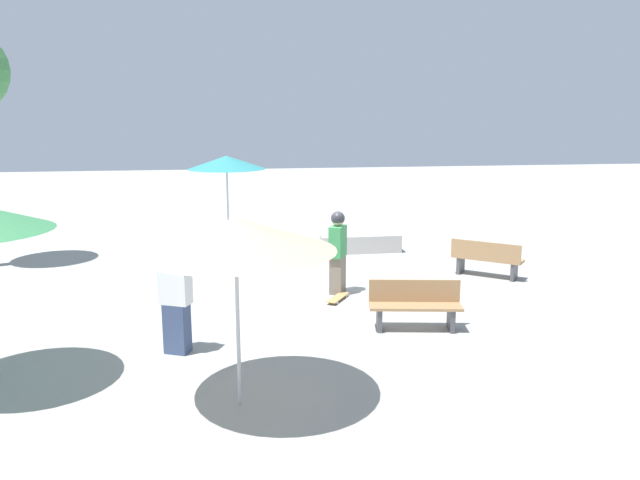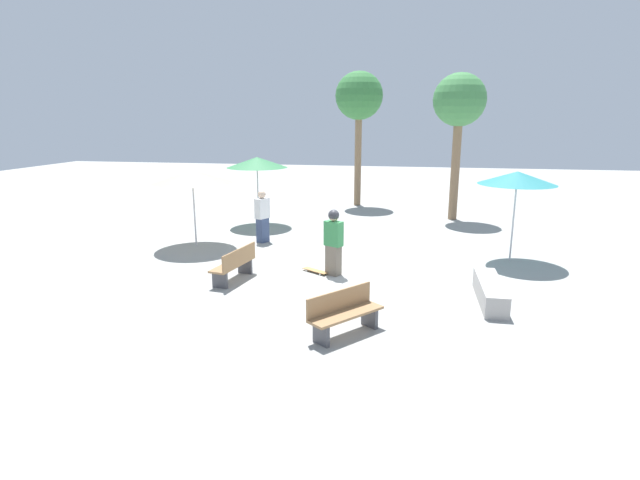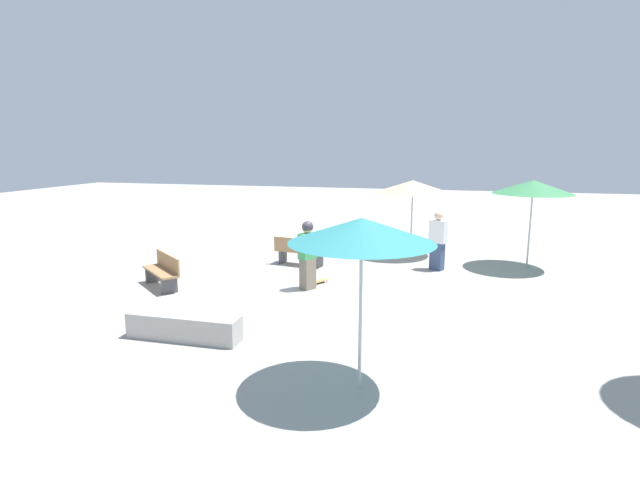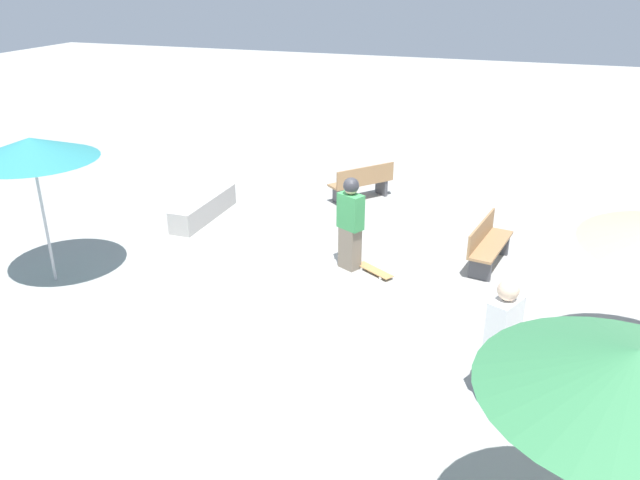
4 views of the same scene
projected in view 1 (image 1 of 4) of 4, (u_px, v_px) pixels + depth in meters
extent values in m
plane|color=#9E9E99|center=(316.00, 288.00, 13.48)|extent=(60.00, 60.00, 0.00)
cube|color=#726656|center=(338.00, 275.00, 13.02)|extent=(0.44, 0.40, 0.79)
cube|color=#388C4C|center=(338.00, 241.00, 12.88)|extent=(0.53, 0.44, 0.65)
sphere|color=tan|center=(338.00, 220.00, 12.79)|extent=(0.26, 0.26, 0.26)
sphere|color=#2D2D33|center=(338.00, 218.00, 12.78)|extent=(0.29, 0.29, 0.29)
cube|color=#B7844C|center=(338.00, 297.00, 12.59)|extent=(0.78, 0.60, 0.02)
cylinder|color=silver|center=(337.00, 303.00, 12.34)|extent=(0.06, 0.05, 0.05)
cylinder|color=silver|center=(329.00, 302.00, 12.41)|extent=(0.06, 0.05, 0.05)
cylinder|color=silver|center=(346.00, 296.00, 12.79)|extent=(0.06, 0.05, 0.05)
cylinder|color=silver|center=(338.00, 295.00, 12.85)|extent=(0.06, 0.05, 0.05)
cube|color=#A8A39E|center=(361.00, 244.00, 16.89)|extent=(0.50, 2.18, 0.48)
cube|color=#47474C|center=(461.00, 265.00, 14.73)|extent=(0.36, 0.31, 0.40)
cube|color=#47474C|center=(514.00, 271.00, 14.10)|extent=(0.36, 0.31, 0.40)
cube|color=#9E754C|center=(487.00, 258.00, 14.37)|extent=(1.36, 1.51, 0.05)
cube|color=#9E754C|center=(485.00, 251.00, 14.16)|extent=(1.05, 1.26, 0.40)
cube|color=#47474C|center=(451.00, 319.00, 10.83)|extent=(0.40, 0.15, 0.40)
cube|color=#47474C|center=(379.00, 319.00, 10.86)|extent=(0.40, 0.15, 0.40)
cube|color=#9E754C|center=(415.00, 306.00, 10.80)|extent=(0.71, 1.65, 0.05)
cube|color=#9E754C|center=(414.00, 291.00, 10.95)|extent=(0.32, 1.58, 0.40)
cylinder|color=#B7B7BC|center=(238.00, 319.00, 7.87)|extent=(0.05, 0.05, 2.31)
cone|color=#C6B289|center=(235.00, 234.00, 7.65)|extent=(2.52, 2.52, 0.41)
cylinder|color=#B7B7BC|center=(228.00, 205.00, 17.17)|extent=(0.05, 0.05, 2.46)
cone|color=teal|center=(227.00, 162.00, 16.94)|extent=(2.13, 2.13, 0.36)
cube|color=#38476B|center=(177.00, 328.00, 9.78)|extent=(0.39, 0.44, 0.80)
cube|color=white|center=(175.00, 283.00, 9.63)|extent=(0.44, 0.54, 0.66)
sphere|color=beige|center=(174.00, 254.00, 9.54)|extent=(0.26, 0.26, 0.26)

